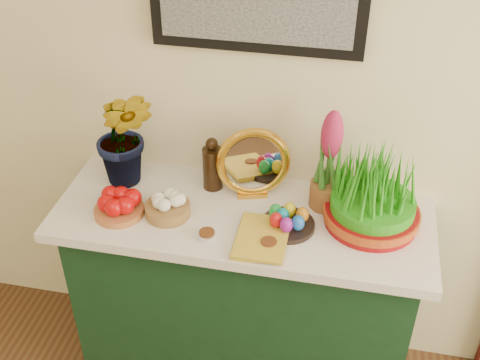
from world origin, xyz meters
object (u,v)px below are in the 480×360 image
Objects in this scene: wheatgrass_sabzeh at (374,195)px; sideboard at (242,299)px; hyacinth_green at (123,121)px; book at (236,234)px; mirror at (253,164)px.

sideboard is at bearing -175.75° from wheatgrass_sabzeh.
hyacinth_green is 0.60m from book.
mirror is 0.30m from book.
hyacinth_green is at bearing 152.58° from book.
mirror is 0.83× the size of wheatgrass_sabzeh.
hyacinth_green reaches higher than sideboard.
hyacinth_green is 1.60× the size of wheatgrass_sabzeh.
hyacinth_green is at bearing 168.31° from sideboard.
wheatgrass_sabzeh is at bearing 21.33° from book.
hyacinth_green reaches higher than wheatgrass_sabzeh.
sideboard is 0.50m from book.
wheatgrass_sabzeh is at bearing 4.25° from sideboard.
hyacinth_green is at bearing -176.93° from mirror.
hyacinth_green reaches higher than book.
hyacinth_green is 0.95m from wheatgrass_sabzeh.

